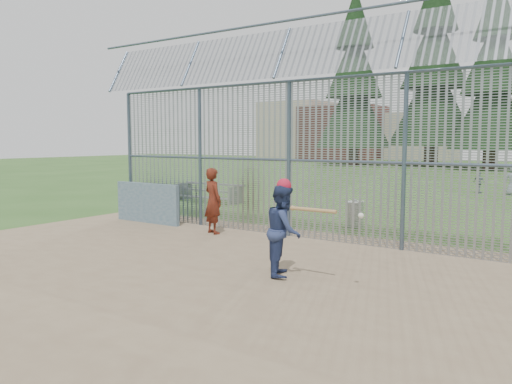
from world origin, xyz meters
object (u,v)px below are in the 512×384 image
Objects in this scene: batter at (284,230)px; onlooker at (213,201)px; bleacher at (209,192)px; dugout_wall at (147,203)px; trash_can at (355,214)px.

onlooker is (-3.71, 2.49, 0.04)m from batter.
bleacher is at bearing -29.31° from onlooker.
batter is (6.47, -2.74, 0.24)m from dugout_wall.
bleacher is (-1.89, 5.21, -0.21)m from dugout_wall.
batter is at bearing -43.54° from bleacher.
batter reaches higher than trash_can.
dugout_wall reaches higher than trash_can.
batter is 0.56× the size of bleacher.
trash_can is at bearing -16.82° from batter.
dugout_wall is 0.83× the size of bleacher.
bleacher is (-4.65, 5.46, -0.49)m from onlooker.
batter is 5.81m from trash_can.
trash_can is 7.67m from bleacher.
trash_can is (5.44, 2.96, -0.24)m from dugout_wall.
onlooker is 0.59× the size of bleacher.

